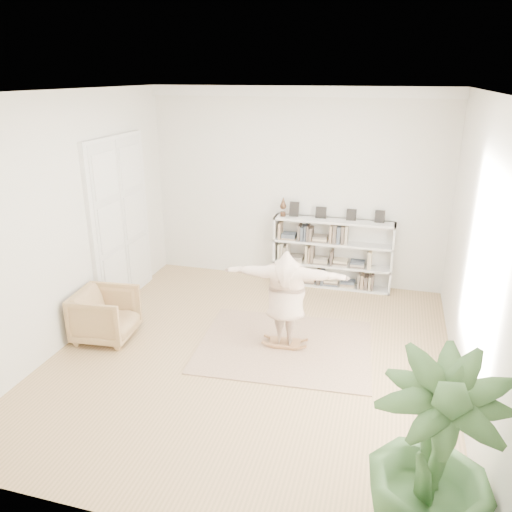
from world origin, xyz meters
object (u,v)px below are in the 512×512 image
(armchair, at_px, (106,315))
(houseplant, at_px, (432,461))
(rocker_board, at_px, (285,343))
(person, at_px, (286,296))
(bookshelf, at_px, (332,254))

(armchair, height_order, houseplant, houseplant)
(rocker_board, relative_size, person, 0.27)
(armchair, bearing_deg, person, -85.60)
(rocker_board, bearing_deg, houseplant, -62.05)
(person, relative_size, houseplant, 0.97)
(armchair, relative_size, rocker_board, 1.80)
(person, bearing_deg, bookshelf, -102.03)
(person, bearing_deg, houseplant, 117.95)
(bookshelf, height_order, person, bookshelf)
(armchair, xyz_separation_m, person, (2.66, 0.46, 0.44))
(armchair, distance_m, rocker_board, 2.72)
(rocker_board, xyz_separation_m, houseplant, (1.83, -2.92, 0.84))
(armchair, bearing_deg, bookshelf, -51.38)
(person, bearing_deg, armchair, 5.79)
(houseplant, bearing_deg, rocker_board, 122.03)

